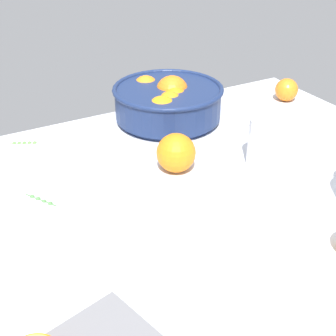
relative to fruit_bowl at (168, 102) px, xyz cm
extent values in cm
cube|color=silver|center=(-18.67, -30.98, -6.90)|extent=(131.19, 86.63, 3.00)
cylinder|color=navy|center=(0.13, 0.06, -4.80)|extent=(25.53, 25.53, 1.20)
cylinder|color=navy|center=(0.13, 0.06, -0.31)|extent=(27.75, 27.75, 7.78)
torus|color=navy|center=(0.13, 0.06, 3.58)|extent=(28.95, 28.95, 1.20)
sphere|color=orange|center=(8.23, -1.98, -0.35)|extent=(7.14, 7.14, 7.14)
sphere|color=orange|center=(1.99, 1.19, 1.92)|extent=(8.76, 8.76, 8.76)
sphere|color=orange|center=(-1.83, 9.00, 0.96)|extent=(7.32, 7.32, 7.32)
sphere|color=orange|center=(-2.52, 3.32, -0.64)|extent=(7.06, 7.06, 7.06)
sphere|color=orange|center=(-3.98, -1.53, -0.76)|extent=(6.52, 6.52, 6.52)
sphere|color=orange|center=(-4.93, -5.98, 0.54)|extent=(7.97, 7.97, 7.97)
sphere|color=orange|center=(-1.52, -3.88, 0.92)|extent=(6.89, 6.89, 6.89)
sphere|color=orange|center=(1.12, -1.71, 1.09)|extent=(6.89, 6.89, 6.89)
cylinder|color=white|center=(7.58, -31.16, 0.14)|extent=(8.09, 8.09, 11.08)
cylinder|color=yellow|center=(7.58, -31.16, -1.93)|extent=(7.12, 7.12, 6.95)
sphere|color=orange|center=(36.96, -4.51, -2.10)|extent=(6.61, 6.61, 6.61)
sphere|color=orange|center=(-11.05, -23.56, -1.09)|extent=(8.63, 8.63, 8.63)
cylinder|color=#4A7A42|center=(-40.47, -20.75, -5.25)|extent=(4.34, 7.18, 0.30)
sphere|color=#4A7A42|center=(-39.25, -22.86, -5.10)|extent=(0.99, 0.99, 0.99)
sphere|color=#4A7A42|center=(-40.06, -21.45, -5.10)|extent=(0.87, 0.87, 0.87)
sphere|color=#4A7A42|center=(-40.88, -20.05, -5.10)|extent=(0.98, 0.98, 0.98)
sphere|color=#4A7A42|center=(-41.70, -18.64, -5.10)|extent=(0.93, 0.93, 0.93)
cylinder|color=#548D3E|center=(-36.98, 5.56, -5.25)|extent=(6.69, 3.66, 0.30)
sphere|color=#548D3E|center=(-39.16, 6.69, -5.10)|extent=(0.89, 0.89, 0.89)
sphere|color=#548D3E|center=(-38.07, 6.12, -5.10)|extent=(0.92, 0.92, 0.92)
sphere|color=#548D3E|center=(-36.98, 5.56, -5.10)|extent=(0.96, 0.96, 0.96)
sphere|color=#548D3E|center=(-35.89, 4.99, -5.10)|extent=(0.93, 0.93, 0.93)
sphere|color=#548D3E|center=(-34.80, 4.43, -5.10)|extent=(0.99, 0.99, 0.99)
camera|label=1|loc=(-56.64, -101.73, 48.30)|focal=50.95mm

